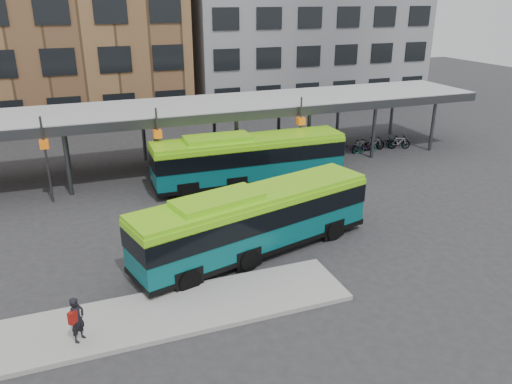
# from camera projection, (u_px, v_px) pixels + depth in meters

# --- Properties ---
(ground) EXTENTS (120.00, 120.00, 0.00)m
(ground) POSITION_uv_depth(u_px,v_px,m) (270.00, 253.00, 22.08)
(ground) COLOR #28282B
(ground) RESTS_ON ground
(boarding_island) EXTENTS (14.00, 3.00, 0.18)m
(boarding_island) POSITION_uv_depth(u_px,v_px,m) (158.00, 315.00, 17.62)
(boarding_island) COLOR gray
(boarding_island) RESTS_ON ground
(canopy) EXTENTS (40.00, 6.53, 4.80)m
(canopy) POSITION_uv_depth(u_px,v_px,m) (194.00, 109.00, 31.84)
(canopy) COLOR #999B9E
(canopy) RESTS_ON ground
(building_grey) EXTENTS (24.00, 14.00, 20.00)m
(building_grey) POSITION_uv_depth(u_px,v_px,m) (297.00, 3.00, 51.55)
(building_grey) COLOR slate
(building_grey) RESTS_ON ground
(bus_front) EXTENTS (11.37, 5.11, 3.07)m
(bus_front) POSITION_uv_depth(u_px,v_px,m) (254.00, 219.00, 21.56)
(bus_front) COLOR #075257
(bus_front) RESTS_ON ground
(bus_rear) EXTENTS (11.50, 2.74, 3.16)m
(bus_rear) POSITION_uv_depth(u_px,v_px,m) (248.00, 158.00, 29.59)
(bus_rear) COLOR #075257
(bus_rear) RESTS_ON ground
(pedestrian) EXTENTS (0.66, 0.68, 1.57)m
(pedestrian) POSITION_uv_depth(u_px,v_px,m) (77.00, 319.00, 15.91)
(pedestrian) COLOR black
(pedestrian) RESTS_ON boarding_island
(bike_rack) EXTENTS (6.20, 1.70, 1.00)m
(bike_rack) POSITION_uv_depth(u_px,v_px,m) (376.00, 144.00, 36.65)
(bike_rack) COLOR slate
(bike_rack) RESTS_ON ground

